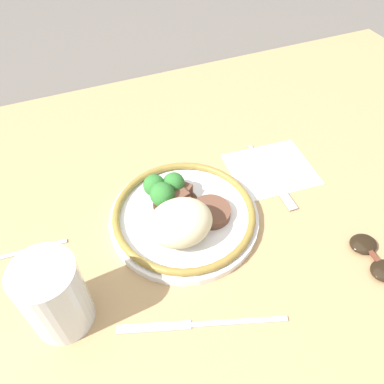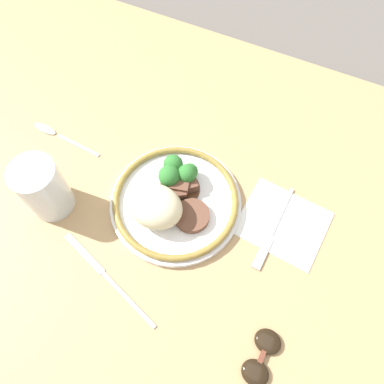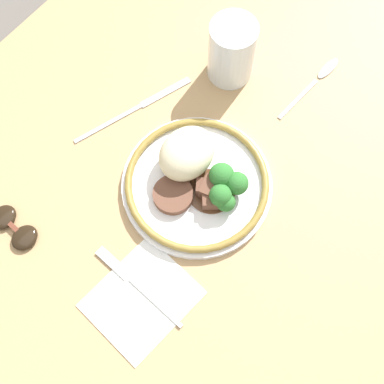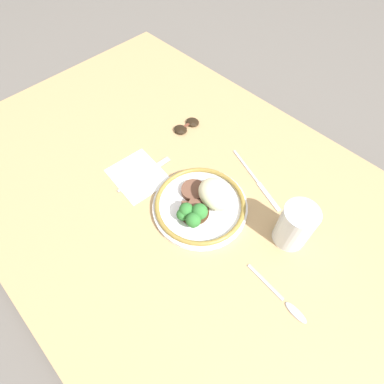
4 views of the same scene
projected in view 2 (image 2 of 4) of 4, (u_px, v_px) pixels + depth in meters
The scene contains 9 objects.
ground_plane at pixel (165, 208), 0.75m from camera, with size 8.00×8.00×0.00m, color #5B5651.
dining_table at pixel (165, 204), 0.73m from camera, with size 1.60×0.92×0.04m.
napkin at pixel (283, 223), 0.69m from camera, with size 0.16×0.14×0.00m.
plate at pixel (173, 198), 0.69m from camera, with size 0.25×0.25×0.08m.
juice_glass at pixel (44, 190), 0.66m from camera, with size 0.08×0.08×0.12m.
fork at pixel (271, 235), 0.68m from camera, with size 0.02×0.18×0.00m.
knife at pixel (105, 275), 0.65m from camera, with size 0.22×0.08×0.00m.
spoon at pixel (53, 133), 0.78m from camera, with size 0.17×0.02×0.01m.
sunglasses at pixel (262, 357), 0.58m from camera, with size 0.05×0.09×0.01m.
Camera 2 is at (-0.18, 0.26, 0.68)m, focal length 35.00 mm.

